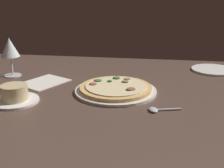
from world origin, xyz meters
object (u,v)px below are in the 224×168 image
object	(u,v)px
pizza_main	(116,89)
ramekin_on_saucer	(15,95)
wine_glass_near	(10,49)
paper_menu	(44,82)
side_plate	(213,70)
spoon	(157,110)

from	to	relation	value
pizza_main	ramekin_on_saucer	world-z (taller)	ramekin_on_saucer
wine_glass_near	pizza_main	bearing A→B (deg)	164.37
pizza_main	ramekin_on_saucer	distance (cm)	36.21
wine_glass_near	paper_menu	bearing A→B (deg)	157.63
side_plate	paper_menu	size ratio (longest dim) A/B	1.11
wine_glass_near	spoon	size ratio (longest dim) A/B	1.58
pizza_main	paper_menu	bearing A→B (deg)	-11.58
spoon	wine_glass_near	bearing A→B (deg)	-24.81
wine_glass_near	paper_menu	world-z (taller)	wine_glass_near
pizza_main	wine_glass_near	bearing A→B (deg)	-15.63
pizza_main	wine_glass_near	distance (cm)	51.25
wine_glass_near	paper_menu	size ratio (longest dim) A/B	0.94
side_plate	spoon	xyz separation A→B (cm)	(25.94, 51.48, 0.01)
wine_glass_near	side_plate	size ratio (longest dim) A/B	0.85
side_plate	spoon	size ratio (longest dim) A/B	1.86
pizza_main	wine_glass_near	size ratio (longest dim) A/B	1.81
pizza_main	paper_menu	xyz separation A→B (cm)	(30.76, -6.30, -1.05)
side_plate	paper_menu	xyz separation A→B (cm)	(72.22, 29.20, -0.30)
wine_glass_near	paper_menu	xyz separation A→B (cm)	(-17.46, 7.19, -11.97)
ramekin_on_saucer	paper_menu	world-z (taller)	ramekin_on_saucer
ramekin_on_saucer	side_plate	bearing A→B (deg)	-145.58
wine_glass_near	spoon	bearing A→B (deg)	155.19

